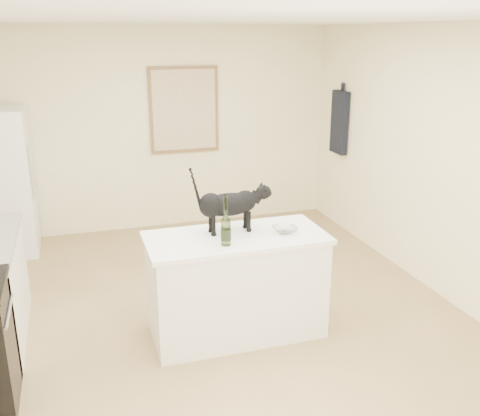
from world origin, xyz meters
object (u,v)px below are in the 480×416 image
at_px(black_cat, 229,207).
at_px(wine_bottle, 226,223).
at_px(glass_bowl, 285,229).
at_px(fridge, 1,183).

xyz_separation_m(black_cat, wine_bottle, (-0.10, -0.28, -0.03)).
distance_m(wine_bottle, glass_bowl, 0.59).
height_order(wine_bottle, glass_bowl, wine_bottle).
xyz_separation_m(fridge, black_cat, (2.02, -2.45, 0.27)).
height_order(black_cat, glass_bowl, black_cat).
bearing_deg(black_cat, fridge, 128.20).
height_order(black_cat, wine_bottle, black_cat).
bearing_deg(wine_bottle, fridge, 125.12).
relative_size(fridge, wine_bottle, 4.57).
height_order(fridge, glass_bowl, fridge).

